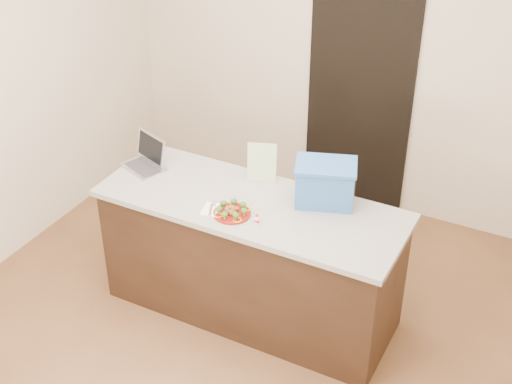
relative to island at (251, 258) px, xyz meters
The scene contains 16 objects.
ground 0.53m from the island, 90.00° to the right, with size 4.00×4.00×0.00m, color brown.
room_shell 1.18m from the island, 90.00° to the right, with size 4.00×4.00×4.00m.
doorway 1.81m from the island, 86.69° to the left, with size 0.90×0.02×2.00m, color black.
island is the anchor object (origin of this frame).
plate 0.50m from the island, 102.14° to the right, with size 0.24×0.24×0.02m.
meatballs 0.52m from the island, 103.20° to the right, with size 0.09×0.10×0.04m.
broccoli 0.54m from the island, 102.14° to the right, with size 0.20×0.20×0.04m.
pepper_rings 0.51m from the island, 102.14° to the right, with size 0.20×0.20×0.01m.
napkin 0.52m from the island, 130.12° to the right, with size 0.16×0.16×0.01m, color silver.
fork 0.53m from the island, 135.25° to the right, with size 0.07×0.17×0.00m.
knife 0.53m from the island, 122.00° to the right, with size 0.04×0.21×0.01m.
yogurt_bottle 0.54m from the island, 53.34° to the right, with size 0.03×0.03×0.06m.
laptop 1.02m from the island, behind, with size 0.36×0.33×0.21m.
leaflet 0.66m from the island, 102.45° to the left, with size 0.20×0.00×0.28m, color white.
blue_box 0.77m from the island, 28.63° to the left, with size 0.46×0.40×0.28m.
chair 0.73m from the island, 71.21° to the left, with size 0.45×0.45×0.90m.
Camera 1 is at (1.83, -3.20, 3.47)m, focal length 50.00 mm.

